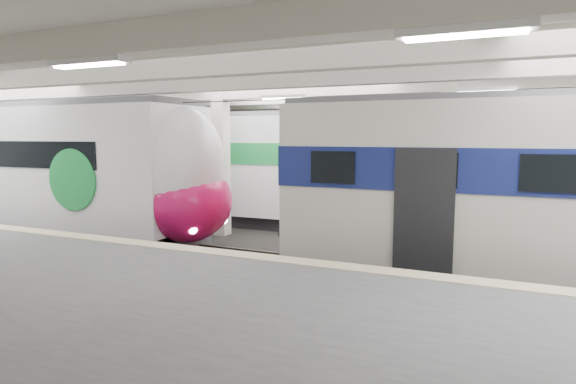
% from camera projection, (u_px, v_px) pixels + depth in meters
% --- Properties ---
extents(station_hall, '(36.00, 24.00, 5.75)m').
position_uv_depth(station_hall, '(223.00, 154.00, 12.21)').
color(station_hall, black).
rests_on(station_hall, ground).
extents(modern_emu, '(15.19, 3.13, 4.83)m').
position_uv_depth(modern_emu, '(56.00, 173.00, 17.10)').
color(modern_emu, white).
rests_on(modern_emu, ground).
extents(far_train, '(14.74, 3.38, 4.65)m').
position_uv_depth(far_train, '(157.00, 164.00, 22.10)').
color(far_train, white).
rests_on(far_train, ground).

